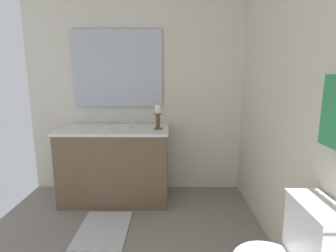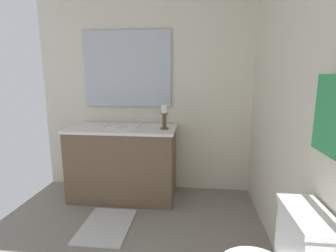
% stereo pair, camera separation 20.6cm
% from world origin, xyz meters
% --- Properties ---
extents(floor, '(2.45, 2.52, 0.02)m').
position_xyz_m(floor, '(0.00, 0.00, -0.01)').
color(floor, gray).
rests_on(floor, ground).
extents(wall_back, '(2.45, 0.04, 2.45)m').
position_xyz_m(wall_back, '(0.00, 1.26, 1.23)').
color(wall_back, silver).
rests_on(wall_back, ground).
extents(wall_left, '(0.04, 2.52, 2.45)m').
position_xyz_m(wall_left, '(-1.22, 0.00, 1.23)').
color(wall_left, silver).
rests_on(wall_left, ground).
extents(vanity_cabinet, '(0.58, 1.19, 0.82)m').
position_xyz_m(vanity_cabinet, '(-0.90, -0.21, 0.41)').
color(vanity_cabinet, brown).
rests_on(vanity_cabinet, ground).
extents(sink_basin, '(0.40, 0.40, 0.24)m').
position_xyz_m(sink_basin, '(-0.90, -0.21, 0.78)').
color(sink_basin, white).
rests_on(sink_basin, vanity_cabinet).
extents(mirror, '(0.02, 1.03, 0.87)m').
position_xyz_m(mirror, '(-1.18, -0.21, 1.45)').
color(mirror, silver).
extents(candle_holder_tall, '(0.09, 0.09, 0.26)m').
position_xyz_m(candle_holder_tall, '(-0.86, 0.27, 0.95)').
color(candle_holder_tall, brown).
rests_on(candle_holder_tall, vanity_cabinet).
extents(bath_mat, '(0.60, 0.44, 0.02)m').
position_xyz_m(bath_mat, '(-0.27, -0.21, 0.01)').
color(bath_mat, silver).
rests_on(bath_mat, ground).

